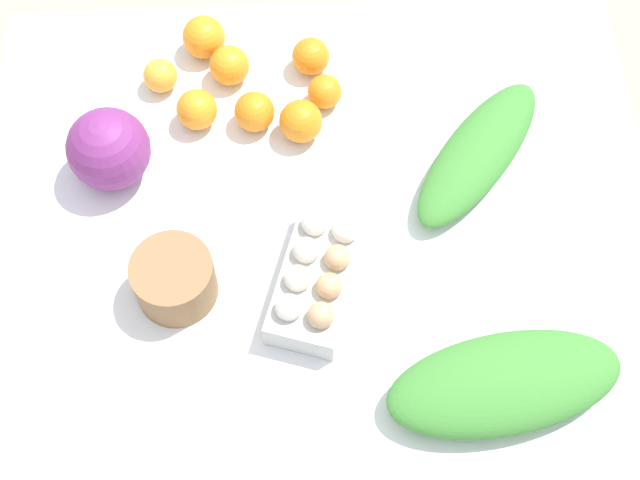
{
  "coord_description": "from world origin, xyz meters",
  "views": [
    {
      "loc": [
        0.03,
        0.7,
        2.09
      ],
      "look_at": [
        0.0,
        0.0,
        0.75
      ],
      "focal_mm": 50.0,
      "sensor_mm": 36.0,
      "label": 1
    }
  ],
  "objects_px": {
    "orange_0": "(254,112)",
    "orange_1": "(160,76)",
    "paper_bag": "(174,279)",
    "orange_7": "(301,121)",
    "greens_bunch_dandelion": "(504,383)",
    "orange_2": "(229,65)",
    "egg_carton": "(318,276)",
    "orange_6": "(325,92)",
    "greens_bunch_kale": "(478,153)",
    "orange_5": "(204,37)",
    "cabbage_purple": "(109,149)",
    "orange_3": "(197,110)",
    "orange_4": "(310,56)"
  },
  "relations": [
    {
      "from": "orange_2",
      "to": "orange_6",
      "type": "distance_m",
      "value": 0.19
    },
    {
      "from": "egg_carton",
      "to": "orange_5",
      "type": "relative_size",
      "value": 3.3
    },
    {
      "from": "greens_bunch_dandelion",
      "to": "orange_1",
      "type": "relative_size",
      "value": 5.86
    },
    {
      "from": "orange_1",
      "to": "orange_3",
      "type": "distance_m",
      "value": 0.11
    },
    {
      "from": "orange_7",
      "to": "orange_1",
      "type": "bearing_deg",
      "value": -24.99
    },
    {
      "from": "orange_6",
      "to": "orange_7",
      "type": "distance_m",
      "value": 0.08
    },
    {
      "from": "orange_4",
      "to": "orange_7",
      "type": "xyz_separation_m",
      "value": [
        0.02,
        0.15,
        0.0
      ]
    },
    {
      "from": "greens_bunch_kale",
      "to": "orange_2",
      "type": "bearing_deg",
      "value": -25.66
    },
    {
      "from": "orange_2",
      "to": "orange_6",
      "type": "bearing_deg",
      "value": 159.82
    },
    {
      "from": "paper_bag",
      "to": "orange_2",
      "type": "height_order",
      "value": "paper_bag"
    },
    {
      "from": "egg_carton",
      "to": "orange_7",
      "type": "relative_size",
      "value": 3.41
    },
    {
      "from": "orange_7",
      "to": "orange_4",
      "type": "bearing_deg",
      "value": -98.38
    },
    {
      "from": "paper_bag",
      "to": "greens_bunch_kale",
      "type": "xyz_separation_m",
      "value": [
        -0.53,
        -0.23,
        -0.01
      ]
    },
    {
      "from": "cabbage_purple",
      "to": "greens_bunch_dandelion",
      "type": "distance_m",
      "value": 0.77
    },
    {
      "from": "orange_1",
      "to": "orange_2",
      "type": "relative_size",
      "value": 0.85
    },
    {
      "from": "paper_bag",
      "to": "orange_3",
      "type": "relative_size",
      "value": 1.81
    },
    {
      "from": "orange_6",
      "to": "orange_5",
      "type": "bearing_deg",
      "value": -30.49
    },
    {
      "from": "orange_0",
      "to": "egg_carton",
      "type": "bearing_deg",
      "value": 106.53
    },
    {
      "from": "orange_2",
      "to": "egg_carton",
      "type": "bearing_deg",
      "value": 108.15
    },
    {
      "from": "paper_bag",
      "to": "greens_bunch_dandelion",
      "type": "bearing_deg",
      "value": 158.97
    },
    {
      "from": "greens_bunch_kale",
      "to": "greens_bunch_dandelion",
      "type": "xyz_separation_m",
      "value": [
        0.01,
        0.43,
        0.01
      ]
    },
    {
      "from": "cabbage_purple",
      "to": "orange_0",
      "type": "distance_m",
      "value": 0.27
    },
    {
      "from": "egg_carton",
      "to": "orange_7",
      "type": "bearing_deg",
      "value": 20.6
    },
    {
      "from": "cabbage_purple",
      "to": "greens_bunch_dandelion",
      "type": "height_order",
      "value": "cabbage_purple"
    },
    {
      "from": "cabbage_purple",
      "to": "egg_carton",
      "type": "distance_m",
      "value": 0.43
    },
    {
      "from": "greens_bunch_dandelion",
      "to": "orange_7",
      "type": "height_order",
      "value": "orange_7"
    },
    {
      "from": "cabbage_purple",
      "to": "orange_1",
      "type": "xyz_separation_m",
      "value": [
        -0.08,
        -0.19,
        -0.04
      ]
    },
    {
      "from": "orange_5",
      "to": "orange_7",
      "type": "relative_size",
      "value": 1.03
    },
    {
      "from": "paper_bag",
      "to": "orange_7",
      "type": "bearing_deg",
      "value": -125.29
    },
    {
      "from": "orange_2",
      "to": "orange_4",
      "type": "distance_m",
      "value": 0.15
    },
    {
      "from": "orange_4",
      "to": "orange_1",
      "type": "bearing_deg",
      "value": 5.99
    },
    {
      "from": "orange_0",
      "to": "orange_3",
      "type": "bearing_deg",
      "value": -4.97
    },
    {
      "from": "paper_bag",
      "to": "orange_3",
      "type": "bearing_deg",
      "value": -94.91
    },
    {
      "from": "orange_7",
      "to": "egg_carton",
      "type": "bearing_deg",
      "value": 93.05
    },
    {
      "from": "greens_bunch_kale",
      "to": "orange_3",
      "type": "distance_m",
      "value": 0.51
    },
    {
      "from": "orange_5",
      "to": "orange_1",
      "type": "bearing_deg",
      "value": 44.94
    },
    {
      "from": "egg_carton",
      "to": "orange_7",
      "type": "xyz_separation_m",
      "value": [
        0.02,
        -0.31,
        -0.0
      ]
    },
    {
      "from": "orange_7",
      "to": "orange_2",
      "type": "bearing_deg",
      "value": -46.07
    },
    {
      "from": "greens_bunch_kale",
      "to": "orange_0",
      "type": "bearing_deg",
      "value": -14.82
    },
    {
      "from": "cabbage_purple",
      "to": "orange_7",
      "type": "height_order",
      "value": "cabbage_purple"
    },
    {
      "from": "greens_bunch_dandelion",
      "to": "orange_5",
      "type": "height_order",
      "value": "orange_5"
    },
    {
      "from": "greens_bunch_kale",
      "to": "orange_7",
      "type": "relative_size",
      "value": 4.57
    },
    {
      "from": "orange_3",
      "to": "orange_0",
      "type": "bearing_deg",
      "value": 175.03
    },
    {
      "from": "paper_bag",
      "to": "orange_1",
      "type": "height_order",
      "value": "paper_bag"
    },
    {
      "from": "greens_bunch_kale",
      "to": "orange_0",
      "type": "xyz_separation_m",
      "value": [
        0.4,
        -0.1,
        0.0
      ]
    },
    {
      "from": "orange_3",
      "to": "orange_6",
      "type": "distance_m",
      "value": 0.24
    },
    {
      "from": "orange_2",
      "to": "orange_4",
      "type": "relative_size",
      "value": 1.05
    },
    {
      "from": "egg_carton",
      "to": "orange_1",
      "type": "xyz_separation_m",
      "value": [
        0.28,
        -0.43,
        -0.01
      ]
    },
    {
      "from": "orange_3",
      "to": "egg_carton",
      "type": "bearing_deg",
      "value": 120.63
    },
    {
      "from": "orange_0",
      "to": "orange_1",
      "type": "xyz_separation_m",
      "value": [
        0.18,
        -0.09,
        -0.0
      ]
    }
  ]
}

